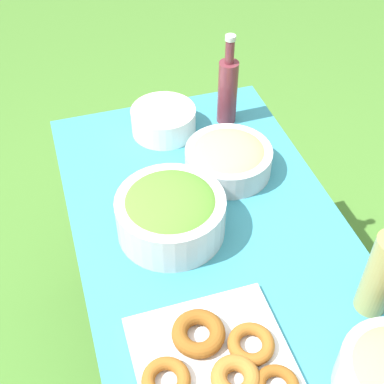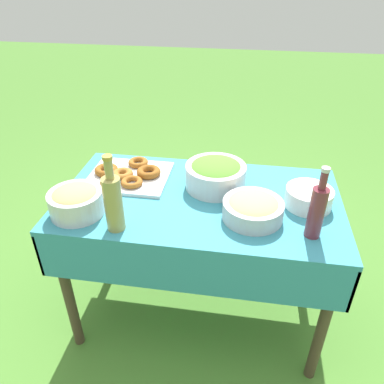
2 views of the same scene
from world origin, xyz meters
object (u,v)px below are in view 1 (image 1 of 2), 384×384
(olive_oil_bottle, at_px, (383,271))
(wine_bottle, at_px, (228,89))
(salad_bowl, at_px, (171,212))
(pasta_bowl, at_px, (228,158))
(donut_platter, at_px, (221,375))
(plate_stack, at_px, (164,120))

(olive_oil_bottle, relative_size, wine_bottle, 1.08)
(salad_bowl, xyz_separation_m, pasta_bowl, (-0.18, 0.23, -0.02))
(pasta_bowl, xyz_separation_m, wine_bottle, (-0.24, 0.08, 0.07))
(donut_platter, xyz_separation_m, wine_bottle, (-0.86, 0.32, 0.10))
(wine_bottle, bearing_deg, plate_stack, -90.98)
(pasta_bowl, bearing_deg, olive_oil_bottle, 16.09)
(donut_platter, height_order, olive_oil_bottle, olive_oil_bottle)
(salad_bowl, height_order, wine_bottle, wine_bottle)
(salad_bowl, relative_size, plate_stack, 1.39)
(plate_stack, xyz_separation_m, olive_oil_bottle, (0.79, 0.29, 0.09))
(donut_platter, xyz_separation_m, plate_stack, (-0.86, 0.11, 0.02))
(pasta_bowl, relative_size, plate_stack, 1.24)
(olive_oil_bottle, height_order, wine_bottle, olive_oil_bottle)
(salad_bowl, distance_m, olive_oil_bottle, 0.53)
(pasta_bowl, height_order, wine_bottle, wine_bottle)
(salad_bowl, bearing_deg, pasta_bowl, 128.77)
(salad_bowl, height_order, olive_oil_bottle, olive_oil_bottle)
(donut_platter, xyz_separation_m, olive_oil_bottle, (-0.07, 0.40, 0.11))
(donut_platter, height_order, plate_stack, plate_stack)
(donut_platter, relative_size, plate_stack, 1.91)
(pasta_bowl, distance_m, plate_stack, 0.28)
(pasta_bowl, bearing_deg, salad_bowl, -51.23)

